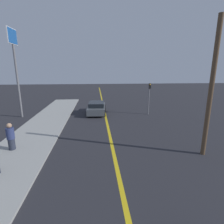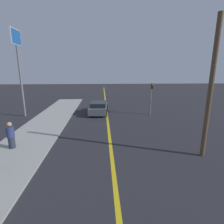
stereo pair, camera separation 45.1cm
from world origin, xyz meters
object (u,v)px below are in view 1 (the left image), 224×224
object	(u,v)px
roadside_sign	(14,54)
utility_pole	(211,90)
car_ahead_center	(97,108)
pedestrian_far_standing	(11,137)
traffic_light	(149,95)

from	to	relation	value
roadside_sign	utility_pole	world-z (taller)	roadside_sign
car_ahead_center	utility_pole	size ratio (longest dim) A/B	0.57
pedestrian_far_standing	roadside_sign	world-z (taller)	roadside_sign
pedestrian_far_standing	car_ahead_center	bearing A→B (deg)	59.89
car_ahead_center	roadside_sign	distance (m)	9.22
pedestrian_far_standing	utility_pole	size ratio (longest dim) A/B	0.22
traffic_light	car_ahead_center	bearing A→B (deg)	170.71
roadside_sign	utility_pole	distance (m)	16.32
car_ahead_center	traffic_light	bearing A→B (deg)	-6.09
pedestrian_far_standing	utility_pole	world-z (taller)	utility_pole
car_ahead_center	roadside_sign	bearing A→B (deg)	-171.18
roadside_sign	utility_pole	size ratio (longest dim) A/B	1.14
traffic_light	utility_pole	distance (m)	9.13
roadside_sign	traffic_light	bearing A→B (deg)	-0.70
traffic_light	utility_pole	bearing A→B (deg)	-87.25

